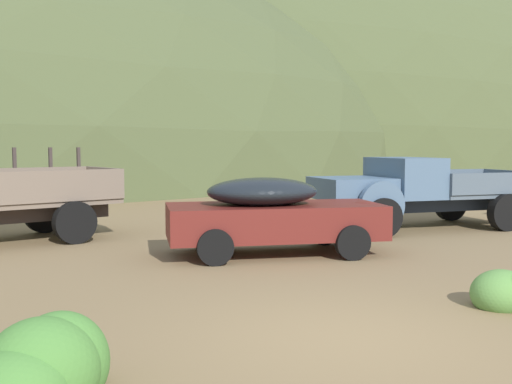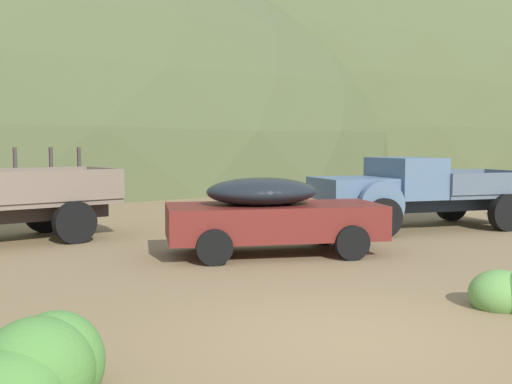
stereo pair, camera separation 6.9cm
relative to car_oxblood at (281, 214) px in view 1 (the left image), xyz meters
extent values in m
plane|color=olive|center=(-1.49, -5.21, -0.82)|extent=(300.00, 300.00, 0.00)
ellipsoid|color=#4C5633|center=(26.17, 51.61, -0.82)|extent=(107.87, 57.79, 52.60)
cube|color=#746354|center=(-4.26, 3.92, 0.08)|extent=(3.36, 2.74, 0.12)
cube|color=#746354|center=(-4.52, 4.90, 0.49)|extent=(2.85, 0.86, 0.70)
cube|color=#746354|center=(-3.99, 2.93, 0.49)|extent=(2.85, 0.86, 0.70)
cube|color=#746354|center=(-2.90, 4.28, 0.49)|extent=(0.63, 2.00, 0.70)
cube|color=#3D322D|center=(-3.39, 5.21, 1.09)|extent=(0.10, 0.10, 0.50)
cube|color=#3D322D|center=(-4.10, 5.02, 1.09)|extent=(0.10, 0.10, 0.50)
cube|color=#3D322D|center=(-4.95, 4.79, 1.09)|extent=(0.10, 0.10, 0.50)
cylinder|color=black|center=(-4.30, 5.01, -0.34)|extent=(1.00, 0.52, 0.96)
cylinder|color=black|center=(-3.74, 2.95, -0.34)|extent=(1.00, 0.52, 0.96)
cube|color=maroon|center=(-0.13, 0.02, -0.14)|extent=(4.57, 2.60, 0.68)
ellipsoid|color=black|center=(-0.38, 0.07, 0.46)|extent=(2.50, 1.99, 0.57)
ellipsoid|color=maroon|center=(1.77, -0.35, -0.07)|extent=(1.21, 1.60, 0.61)
cylinder|color=black|center=(1.01, -1.12, -0.48)|extent=(0.71, 0.33, 0.68)
cylinder|color=black|center=(1.36, 0.65, -0.48)|extent=(0.71, 0.33, 0.68)
cylinder|color=black|center=(-1.61, -0.60, -0.48)|extent=(0.71, 0.33, 0.68)
cylinder|color=black|center=(-1.26, 1.17, -0.48)|extent=(0.71, 0.33, 0.68)
cube|color=#262D39|center=(5.08, 2.03, -0.16)|extent=(5.68, 1.44, 0.36)
cube|color=slate|center=(3.01, 2.19, 0.30)|extent=(1.91, 1.95, 0.55)
cube|color=#B7B2A8|center=(2.18, 2.25, 0.27)|extent=(0.17, 1.26, 0.44)
cylinder|color=slate|center=(3.33, 3.25, -0.06)|extent=(1.21, 0.27, 1.20)
cylinder|color=slate|center=(3.17, 1.09, -0.06)|extent=(1.21, 0.27, 1.20)
cube|color=slate|center=(4.55, 2.07, 0.55)|extent=(1.45, 2.19, 1.05)
cube|color=black|center=(3.96, 2.12, 0.76)|extent=(0.18, 1.78, 0.59)
cube|color=#4D5B67|center=(6.61, 1.92, 0.08)|extent=(3.00, 2.40, 0.12)
cube|color=#4D5B67|center=(6.69, 3.02, 0.42)|extent=(2.84, 0.31, 0.55)
cube|color=#4D5B67|center=(6.53, 0.83, 0.42)|extent=(2.84, 0.31, 0.55)
cube|color=#4D5B67|center=(7.97, 1.82, 0.42)|extent=(0.26, 2.20, 0.55)
cylinder|color=black|center=(3.16, 1.03, -0.34)|extent=(0.98, 0.35, 0.96)
cylinder|color=black|center=(6.93, 3.04, -0.34)|extent=(0.98, 0.35, 0.96)
cylinder|color=black|center=(6.76, 0.76, -0.34)|extent=(0.98, 0.35, 0.96)
ellipsoid|color=#4C8438|center=(-4.86, -5.59, -0.55)|extent=(1.00, 0.90, 0.95)
ellipsoid|color=#4C8438|center=(-4.69, -5.42, -0.56)|extent=(0.88, 0.79, 0.94)
ellipsoid|color=#5B8E42|center=(1.11, -4.78, -0.63)|extent=(0.87, 0.78, 0.66)
camera|label=1|loc=(-5.06, -10.88, 1.39)|focal=41.76mm
camera|label=2|loc=(-4.99, -10.91, 1.39)|focal=41.76mm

